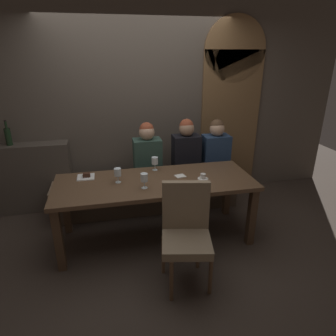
{
  "coord_description": "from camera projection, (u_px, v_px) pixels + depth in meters",
  "views": [
    {
      "loc": [
        -0.5,
        -2.96,
        2.08
      ],
      "look_at": [
        0.17,
        0.09,
        0.84
      ],
      "focal_mm": 31.61,
      "sensor_mm": 36.0,
      "label": 1
    }
  ],
  "objects": [
    {
      "name": "chair_near_side",
      "position": [
        186.0,
        228.0,
        2.72
      ],
      "size": [
        0.52,
        0.52,
        0.98
      ],
      "color": "brown",
      "rests_on": "ground"
    },
    {
      "name": "wine_glass_far_right",
      "position": [
        144.0,
        178.0,
        3.06
      ],
      "size": [
        0.08,
        0.08,
        0.16
      ],
      "color": "silver",
      "rests_on": "dining_table"
    },
    {
      "name": "diner_redhead",
      "position": [
        147.0,
        154.0,
        3.87
      ],
      "size": [
        0.36,
        0.24,
        0.79
      ],
      "color": "#2D473D",
      "rests_on": "banquette_bench"
    },
    {
      "name": "dessert_plate",
      "position": [
        86.0,
        176.0,
        3.35
      ],
      "size": [
        0.19,
        0.19,
        0.05
      ],
      "color": "white",
      "rests_on": "dining_table"
    },
    {
      "name": "wine_bottle_dark_red",
      "position": [
        8.0,
        136.0,
        3.76
      ],
      "size": [
        0.08,
        0.08,
        0.33
      ],
      "color": "black",
      "rests_on": "back_counter"
    },
    {
      "name": "ground",
      "position": [
        156.0,
        237.0,
        3.55
      ],
      "size": [
        9.0,
        9.0,
        0.0
      ],
      "primitive_type": "plane",
      "color": "#382D26"
    },
    {
      "name": "diner_bearded",
      "position": [
        186.0,
        150.0,
        3.99
      ],
      "size": [
        0.36,
        0.24,
        0.81
      ],
      "color": "black",
      "rests_on": "banquette_bench"
    },
    {
      "name": "folded_napkin",
      "position": [
        180.0,
        176.0,
        3.39
      ],
      "size": [
        0.13,
        0.12,
        0.01
      ],
      "primitive_type": "cube",
      "rotation": [
        0.0,
        0.0,
        0.22
      ],
      "color": "silver",
      "rests_on": "dining_table"
    },
    {
      "name": "banquette_bench",
      "position": [
        147.0,
        194.0,
        4.1
      ],
      "size": [
        2.5,
        0.44,
        0.45
      ],
      "color": "#4A3C2E",
      "rests_on": "ground"
    },
    {
      "name": "back_counter",
      "position": [
        30.0,
        178.0,
        4.02
      ],
      "size": [
        1.1,
        0.28,
        0.95
      ],
      "primitive_type": "cube",
      "color": "#494138",
      "rests_on": "ground"
    },
    {
      "name": "wine_glass_far_left",
      "position": [
        118.0,
        172.0,
        3.19
      ],
      "size": [
        0.08,
        0.08,
        0.16
      ],
      "color": "silver",
      "rests_on": "dining_table"
    },
    {
      "name": "back_wall_tiled",
      "position": [
        139.0,
        96.0,
        4.11
      ],
      "size": [
        6.0,
        0.12,
        3.0
      ],
      "primitive_type": "cube",
      "color": "brown",
      "rests_on": "ground"
    },
    {
      "name": "dining_table",
      "position": [
        155.0,
        188.0,
        3.31
      ],
      "size": [
        2.2,
        0.84,
        0.74
      ],
      "color": "#493422",
      "rests_on": "ground"
    },
    {
      "name": "wine_glass_end_left",
      "position": [
        155.0,
        161.0,
        3.53
      ],
      "size": [
        0.08,
        0.08,
        0.16
      ],
      "color": "silver",
      "rests_on": "dining_table"
    },
    {
      "name": "diner_far_end",
      "position": [
        216.0,
        149.0,
        4.06
      ],
      "size": [
        0.36,
        0.24,
        0.79
      ],
      "color": "navy",
      "rests_on": "banquette_bench"
    },
    {
      "name": "arched_door",
      "position": [
        231.0,
        103.0,
        4.36
      ],
      "size": [
        0.9,
        0.05,
        2.55
      ],
      "color": "brown",
      "rests_on": "ground"
    },
    {
      "name": "espresso_cup",
      "position": [
        203.0,
        177.0,
        3.31
      ],
      "size": [
        0.12,
        0.12,
        0.06
      ],
      "color": "white",
      "rests_on": "dining_table"
    }
  ]
}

